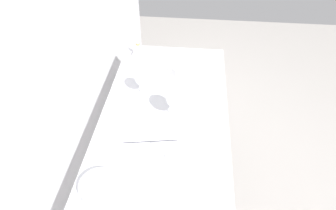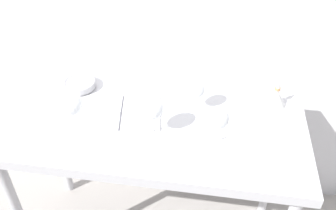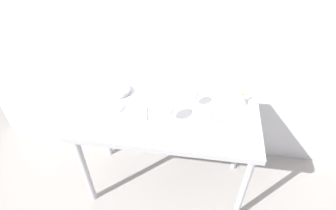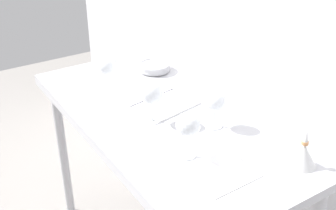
{
  "view_description": "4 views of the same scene",
  "coord_description": "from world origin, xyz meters",
  "px_view_note": "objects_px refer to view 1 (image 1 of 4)",
  "views": [
    {
      "loc": [
        -1.01,
        -0.13,
        1.94
      ],
      "look_at": [
        0.04,
        -0.02,
        0.97
      ],
      "focal_mm": 30.93,
      "sensor_mm": 36.0,
      "label": 1
    },
    {
      "loc": [
        0.27,
        -1.23,
        1.99
      ],
      "look_at": [
        0.08,
        0.01,
        1.0
      ],
      "focal_mm": 38.98,
      "sensor_mm": 36.0,
      "label": 2
    },
    {
      "loc": [
        0.23,
        -1.51,
        2.38
      ],
      "look_at": [
        0.01,
        -0.01,
        1.01
      ],
      "focal_mm": 30.1,
      "sensor_mm": 36.0,
      "label": 3
    },
    {
      "loc": [
        1.35,
        -0.85,
        1.82
      ],
      "look_at": [
        -0.01,
        0.03,
        0.94
      ],
      "focal_mm": 46.36,
      "sensor_mm": 36.0,
      "label": 4
    }
  ],
  "objects_px": {
    "wine_glass_near_left": "(177,157)",
    "open_notebook": "(151,142)",
    "wine_glass_near_right": "(184,67)",
    "wine_glass_near_center": "(176,99)",
    "wine_glass_far_right": "(143,79)",
    "tasting_bowl": "(99,186)",
    "tasting_sheet_upper": "(178,69)",
    "decanter_funnel": "(138,51)"
  },
  "relations": [
    {
      "from": "open_notebook",
      "to": "tasting_sheet_upper",
      "type": "distance_m",
      "value": 0.6
    },
    {
      "from": "wine_glass_far_right",
      "to": "tasting_sheet_upper",
      "type": "bearing_deg",
      "value": -33.57
    },
    {
      "from": "wine_glass_near_right",
      "to": "wine_glass_far_right",
      "type": "bearing_deg",
      "value": 118.1
    },
    {
      "from": "open_notebook",
      "to": "decanter_funnel",
      "type": "xyz_separation_m",
      "value": [
        0.71,
        0.18,
        0.04
      ]
    },
    {
      "from": "wine_glass_far_right",
      "to": "decanter_funnel",
      "type": "bearing_deg",
      "value": 14.08
    },
    {
      "from": "tasting_sheet_upper",
      "to": "decanter_funnel",
      "type": "relative_size",
      "value": 1.51
    },
    {
      "from": "wine_glass_near_right",
      "to": "decanter_funnel",
      "type": "bearing_deg",
      "value": 48.95
    },
    {
      "from": "wine_glass_far_right",
      "to": "wine_glass_near_center",
      "type": "relative_size",
      "value": 0.85
    },
    {
      "from": "wine_glass_near_left",
      "to": "wine_glass_near_center",
      "type": "xyz_separation_m",
      "value": [
        0.34,
        0.03,
        -0.0
      ]
    },
    {
      "from": "tasting_bowl",
      "to": "tasting_sheet_upper",
      "type": "bearing_deg",
      "value": -16.47
    },
    {
      "from": "wine_glass_near_right",
      "to": "wine_glass_near_center",
      "type": "xyz_separation_m",
      "value": [
        -0.28,
        0.02,
        0.0
      ]
    },
    {
      "from": "wine_glass_far_right",
      "to": "tasting_sheet_upper",
      "type": "height_order",
      "value": "wine_glass_far_right"
    },
    {
      "from": "wine_glass_near_left",
      "to": "tasting_bowl",
      "type": "distance_m",
      "value": 0.33
    },
    {
      "from": "wine_glass_near_right",
      "to": "wine_glass_near_left",
      "type": "relative_size",
      "value": 0.96
    },
    {
      "from": "wine_glass_near_left",
      "to": "wine_glass_near_center",
      "type": "distance_m",
      "value": 0.34
    },
    {
      "from": "wine_glass_near_right",
      "to": "tasting_bowl",
      "type": "distance_m",
      "value": 0.78
    },
    {
      "from": "wine_glass_near_right",
      "to": "tasting_bowl",
      "type": "xyz_separation_m",
      "value": [
        -0.71,
        0.29,
        -0.1
      ]
    },
    {
      "from": "wine_glass_near_left",
      "to": "wine_glass_near_center",
      "type": "relative_size",
      "value": 1.0
    },
    {
      "from": "tasting_sheet_upper",
      "to": "tasting_bowl",
      "type": "distance_m",
      "value": 0.89
    },
    {
      "from": "open_notebook",
      "to": "decanter_funnel",
      "type": "bearing_deg",
      "value": 4.64
    },
    {
      "from": "wine_glass_near_left",
      "to": "open_notebook",
      "type": "bearing_deg",
      "value": 37.43
    },
    {
      "from": "wine_glass_near_center",
      "to": "open_notebook",
      "type": "distance_m",
      "value": 0.24
    },
    {
      "from": "wine_glass_far_right",
      "to": "wine_glass_near_left",
      "type": "bearing_deg",
      "value": -156.66
    },
    {
      "from": "wine_glass_near_left",
      "to": "open_notebook",
      "type": "relative_size",
      "value": 0.46
    },
    {
      "from": "wine_glass_near_center",
      "to": "open_notebook",
      "type": "height_order",
      "value": "wine_glass_near_center"
    },
    {
      "from": "wine_glass_far_right",
      "to": "tasting_bowl",
      "type": "bearing_deg",
      "value": 172.15
    },
    {
      "from": "wine_glass_near_right",
      "to": "wine_glass_near_left",
      "type": "xyz_separation_m",
      "value": [
        -0.62,
        -0.01,
        0.01
      ]
    },
    {
      "from": "wine_glass_near_right",
      "to": "tasting_sheet_upper",
      "type": "xyz_separation_m",
      "value": [
        0.14,
        0.04,
        -0.13
      ]
    },
    {
      "from": "wine_glass_far_right",
      "to": "wine_glass_near_right",
      "type": "xyz_separation_m",
      "value": [
        0.11,
        -0.21,
        0.02
      ]
    },
    {
      "from": "wine_glass_near_right",
      "to": "tasting_bowl",
      "type": "bearing_deg",
      "value": 157.64
    },
    {
      "from": "wine_glass_near_center",
      "to": "decanter_funnel",
      "type": "distance_m",
      "value": 0.62
    },
    {
      "from": "wine_glass_near_center",
      "to": "open_notebook",
      "type": "xyz_separation_m",
      "value": [
        -0.17,
        0.1,
        -0.13
      ]
    },
    {
      "from": "wine_glass_far_right",
      "to": "wine_glass_near_center",
      "type": "xyz_separation_m",
      "value": [
        -0.17,
        -0.19,
        0.02
      ]
    },
    {
      "from": "tasting_bowl",
      "to": "decanter_funnel",
      "type": "bearing_deg",
      "value": 0.72
    },
    {
      "from": "wine_glass_far_right",
      "to": "tasting_bowl",
      "type": "height_order",
      "value": "wine_glass_far_right"
    },
    {
      "from": "wine_glass_far_right",
      "to": "wine_glass_near_center",
      "type": "bearing_deg",
      "value": -130.86
    },
    {
      "from": "wine_glass_near_center",
      "to": "tasting_bowl",
      "type": "bearing_deg",
      "value": 147.59
    },
    {
      "from": "wine_glass_near_right",
      "to": "wine_glass_near_center",
      "type": "bearing_deg",
      "value": 176.33
    },
    {
      "from": "wine_glass_near_right",
      "to": "decanter_funnel",
      "type": "xyz_separation_m",
      "value": [
        0.27,
        0.3,
        -0.08
      ]
    },
    {
      "from": "wine_glass_near_center",
      "to": "tasting_bowl",
      "type": "xyz_separation_m",
      "value": [
        -0.43,
        0.27,
        -0.11
      ]
    },
    {
      "from": "wine_glass_near_left",
      "to": "tasting_sheet_upper",
      "type": "bearing_deg",
      "value": 3.64
    },
    {
      "from": "decanter_funnel",
      "to": "tasting_bowl",
      "type": "bearing_deg",
      "value": -179.28
    }
  ]
}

